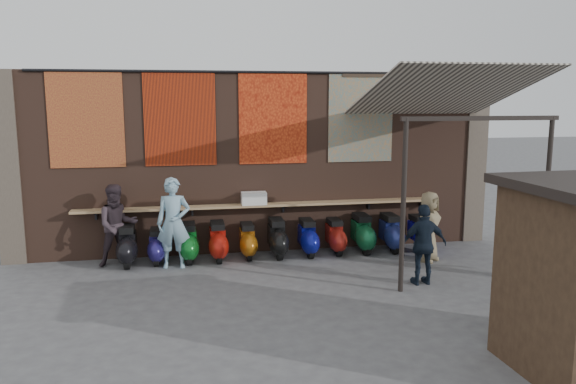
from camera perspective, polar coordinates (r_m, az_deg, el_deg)
The scene contains 34 objects.
ground at distance 10.43m, azimuth -0.84°, elevation -9.67°, with size 70.00×70.00×0.00m, color #474749.
brick_wall at distance 12.60m, azimuth -3.01°, elevation 3.00°, with size 10.00×0.40×4.00m, color brown.
pier_left at distance 12.96m, azimuth -26.44°, elevation 2.19°, with size 0.50×0.50×4.00m, color #4C4238.
pier_right at distance 14.27m, azimuth 18.19°, elevation 3.30°, with size 0.50×0.50×4.00m, color #4C4238.
eating_counter at distance 12.37m, azimuth -2.74°, elevation -1.34°, with size 8.00×0.32×0.05m, color #9E7A51.
shelf_box at distance 12.29m, azimuth -3.49°, elevation -0.65°, with size 0.54×0.28×0.27m, color white.
tapestry_redgold at distance 12.34m, azimuth -19.83°, elevation 6.97°, with size 1.50×0.02×2.00m, color maroon.
tapestry_sun at distance 12.19m, azimuth -10.91°, elevation 7.33°, with size 1.50×0.02×2.00m, color red.
tapestry_orange at distance 12.35m, azimuth -1.52°, elevation 7.53°, with size 1.50×0.02×2.00m, color #CF4419.
tapestry_multi at distance 12.83m, azimuth 7.40°, elevation 7.53°, with size 1.50×0.02×2.00m, color teal.
hang_rail at distance 12.30m, azimuth -2.94°, elevation 12.08°, with size 0.06×0.06×9.50m, color black.
scooter_stool_0 at distance 12.11m, azimuth -15.97°, elevation -5.28°, with size 0.39×0.87×0.83m, color black, non-canonical shape.
scooter_stool_1 at distance 12.13m, azimuth -13.21°, elevation -5.40°, with size 0.34×0.76×0.72m, color #1D1655, non-canonical shape.
scooter_stool_2 at distance 12.09m, azimuth -10.03°, elevation -5.11°, with size 0.38×0.85×0.81m, color #0D5B1C, non-canonical shape.
scooter_stool_3 at distance 12.09m, azimuth -7.13°, elevation -5.03°, with size 0.39×0.86×0.82m, color #A2150C, non-canonical shape.
scooter_stool_4 at distance 12.22m, azimuth -4.13°, elevation -4.99°, with size 0.35×0.78×0.74m, color #8F4D0D, non-canonical shape.
scooter_stool_5 at distance 12.26m, azimuth -1.11°, elevation -4.72°, with size 0.39×0.87×0.82m, color black, non-canonical shape.
scooter_stool_6 at distance 12.37m, azimuth 2.02°, elevation -4.68°, with size 0.37×0.83×0.79m, color navy, non-canonical shape.
scooter_stool_7 at distance 12.59m, azimuth 4.82°, elevation -4.53°, with size 0.36×0.80×0.76m, color maroon, non-canonical shape.
scooter_stool_8 at distance 12.75m, azimuth 7.57°, elevation -4.20°, with size 0.40×0.89×0.84m, color #0F4F2B, non-canonical shape.
scooter_stool_9 at distance 12.94m, azimuth 10.40°, elevation -4.11°, with size 0.39×0.87×0.83m, color navy, non-canonical shape.
scooter_stool_10 at distance 13.21m, azimuth 13.17°, elevation -4.06°, with size 0.36×0.81×0.77m, color #110E9B, non-canonical shape.
diner_left at distance 11.62m, azimuth -11.55°, elevation -3.10°, with size 0.68×0.44×1.86m, color #7EA5B8.
diner_right at distance 12.06m, azimuth -16.93°, elevation -3.26°, with size 0.83×0.64×1.70m, color #34282F.
shopper_navy at distance 10.70m, azimuth 13.63°, elevation -5.21°, with size 0.89×0.37×1.51m, color black.
shopper_grey at distance 11.74m, azimuth 23.82°, elevation -4.26°, with size 1.03×0.59×1.59m, color slate.
shopper_tan at distance 12.25m, azimuth 14.08°, elevation -3.42°, with size 0.73×0.48×1.50m, color #7F7051.
stall_sign at distance 8.62m, azimuth 26.18°, elevation -3.12°, with size 1.20×0.04×0.50m, color gold.
stall_shelf at distance 8.83m, azimuth 25.77°, elevation -8.45°, with size 1.79×0.10×0.06m, color #473321.
awning_canvas at distance 11.81m, azimuth 15.52°, elevation 9.76°, with size 3.20×3.40×0.03m, color beige.
awning_ledger at distance 13.27m, azimuth 12.51°, elevation 11.55°, with size 3.30×0.08×0.12m, color #33261C.
awning_header at distance 10.49m, azimuth 19.05°, elevation 7.09°, with size 3.00×0.08×0.08m, color black.
awning_post_left at distance 10.05m, azimuth 11.63°, elevation -1.46°, with size 0.09×0.09×3.10m, color black.
awning_post_right at distance 11.41m, azimuth 24.75°, elevation -0.85°, with size 0.09×0.09×3.10m, color black.
Camera 1 is at (-1.71, -9.70, 3.43)m, focal length 35.00 mm.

